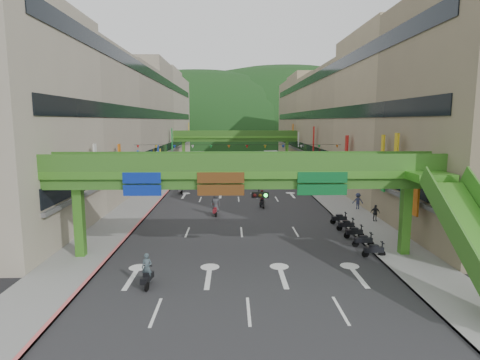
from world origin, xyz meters
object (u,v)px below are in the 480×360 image
(overpass_near, at_px, (258,183))
(scooter_rider_mid, at_px, (262,199))
(scooter_rider_near, at_px, (147,272))
(car_silver, at_px, (197,171))
(car_yellow, at_px, (251,176))
(pedestrian_red, at_px, (406,236))

(overpass_near, distance_m, scooter_rider_mid, 16.67)
(scooter_rider_near, bearing_deg, scooter_rider_mid, 68.73)
(car_silver, distance_m, car_yellow, 10.41)
(car_yellow, relative_size, pedestrian_red, 2.95)
(car_silver, height_order, pedestrian_red, car_silver)
(pedestrian_red, bearing_deg, overpass_near, -153.52)
(scooter_rider_mid, bearing_deg, car_yellow, 90.81)
(scooter_rider_mid, bearing_deg, overpass_near, -95.36)
(overpass_near, relative_size, pedestrian_red, 18.59)
(car_silver, bearing_deg, pedestrian_red, -63.59)
(pedestrian_red, bearing_deg, car_yellow, 119.98)
(pedestrian_red, bearing_deg, scooter_rider_mid, 138.67)
(car_silver, bearing_deg, overpass_near, -79.09)
(overpass_near, bearing_deg, pedestrian_red, 13.30)
(scooter_rider_mid, height_order, pedestrian_red, scooter_rider_mid)
(scooter_rider_near, distance_m, scooter_rider_mid, 21.92)
(car_yellow, height_order, pedestrian_red, car_yellow)
(pedestrian_red, bearing_deg, scooter_rider_near, -145.05)
(car_yellow, bearing_deg, overpass_near, -97.97)
(car_yellow, bearing_deg, scooter_rider_mid, -95.15)
(car_silver, relative_size, pedestrian_red, 3.11)
(car_silver, height_order, car_yellow, car_silver)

